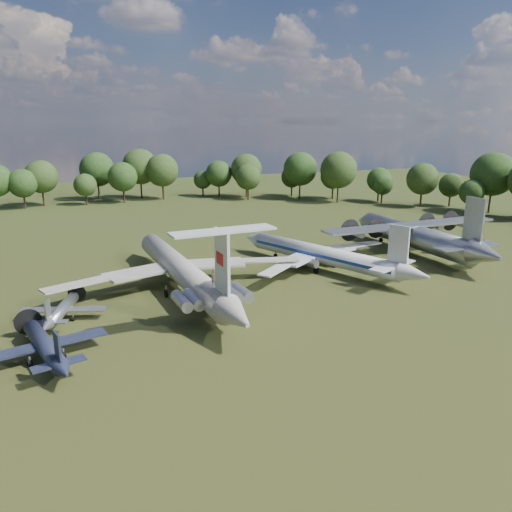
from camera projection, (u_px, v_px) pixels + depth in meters
name	position (u px, v px, depth m)	size (l,w,h in m)	color
ground	(210.00, 295.00, 68.90)	(300.00, 300.00, 0.00)	#1E3913
il62_airliner	(181.00, 275.00, 70.26)	(36.90, 47.97, 4.70)	silver
tu104_jet	(321.00, 258.00, 80.45)	(29.37, 39.16, 3.92)	silver
an12_transport	(414.00, 239.00, 90.20)	(35.47, 39.64, 5.22)	#A4A6AC
small_prop_west	(45.00, 349.00, 49.63)	(12.54, 17.09, 2.51)	black
small_prop_northwest	(62.00, 312.00, 59.95)	(10.16, 13.85, 2.03)	#A6A8AE
person_on_il62	(213.00, 278.00, 57.87)	(0.70, 0.46, 1.93)	olive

